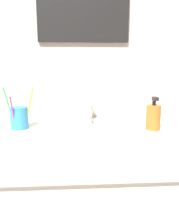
# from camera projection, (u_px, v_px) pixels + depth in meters

# --- Properties ---
(tiled_wall_back) EXTENTS (2.12, 0.04, 2.40)m
(tiled_wall_back) POSITION_uv_depth(u_px,v_px,m) (83.00, 49.00, 1.21)
(tiled_wall_back) COLOR beige
(tiled_wall_back) RESTS_ON ground
(sink_basin) EXTENTS (0.46, 0.46, 0.12)m
(sink_basin) POSITION_uv_depth(u_px,v_px,m) (90.00, 144.00, 0.94)
(sink_basin) COLOR white
(sink_basin) RESTS_ON vanity_counter
(faucet) EXTENTS (0.02, 0.15, 0.14)m
(faucet) POSITION_uv_depth(u_px,v_px,m) (87.00, 108.00, 1.13)
(faucet) COLOR silver
(faucet) RESTS_ON sink_basin
(toothbrush_cup) EXTENTS (0.08, 0.08, 0.10)m
(toothbrush_cup) POSITION_uv_depth(u_px,v_px,m) (19.00, 118.00, 1.02)
(toothbrush_cup) COLOR #338CCC
(toothbrush_cup) RESTS_ON vanity_counter
(toothbrush_green) EXTENTS (0.06, 0.03, 0.21)m
(toothbrush_green) POSITION_uv_depth(u_px,v_px,m) (8.00, 102.00, 1.01)
(toothbrush_green) COLOR green
(toothbrush_green) RESTS_ON toothbrush_cup
(toothbrush_yellow) EXTENTS (0.06, 0.02, 0.20)m
(toothbrush_yellow) POSITION_uv_depth(u_px,v_px,m) (30.00, 102.00, 1.00)
(toothbrush_yellow) COLOR yellow
(toothbrush_yellow) RESTS_ON toothbrush_cup
(toothbrush_purple) EXTENTS (0.01, 0.06, 0.18)m
(toothbrush_purple) POSITION_uv_depth(u_px,v_px,m) (12.00, 108.00, 0.96)
(toothbrush_purple) COLOR purple
(toothbrush_purple) RESTS_ON toothbrush_cup
(soap_dispenser) EXTENTS (0.06, 0.06, 0.15)m
(soap_dispenser) POSITION_uv_depth(u_px,v_px,m) (153.00, 117.00, 1.00)
(soap_dispenser) COLOR orange
(soap_dispenser) RESTS_ON vanity_counter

